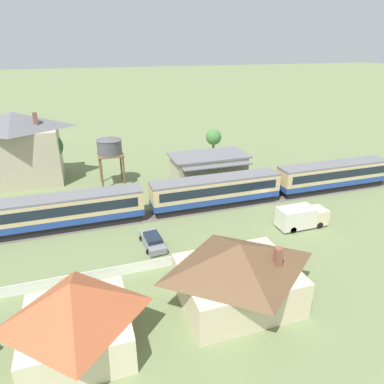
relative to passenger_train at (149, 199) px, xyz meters
name	(u,v)px	position (x,y,z in m)	size (l,w,h in m)	color
ground_plane	(260,204)	(14.92, -1.29, -2.24)	(600.00, 600.00, 0.00)	#707F51
passenger_train	(149,199)	(0.00, 0.00, 0.00)	(73.20, 3.15, 4.04)	#234293
railway_track	(133,218)	(-2.05, 0.00, -2.23)	(113.86, 3.60, 0.04)	#665B51
station_building	(208,169)	(10.92, 7.87, 0.10)	(11.62, 7.46, 4.63)	#BCB293
station_house_grey_roof	(18,147)	(-16.27, 17.31, 3.39)	(12.64, 8.53, 10.94)	#BCB293
water_tower	(110,147)	(-3.23, 11.86, 3.80)	(3.73, 3.73, 7.57)	brown
cottage_terracotta_roof	(75,315)	(-8.83, -18.66, 0.68)	(7.67, 7.40, 5.63)	beige
cottage_brown_roof_2	(238,272)	(3.85, -17.70, 0.65)	(9.97, 7.94, 5.57)	beige
picket_fence_front	(32,287)	(-12.65, -11.16, -1.72)	(46.23, 0.06, 1.05)	white
parked_car_grey	(153,241)	(-1.09, -7.12, -1.61)	(2.41, 4.74, 1.32)	gray
delivery_truck_cream	(301,217)	(16.39, -8.46, -0.93)	(6.03, 2.28, 2.57)	beige
yard_tree_0	(50,147)	(-11.85, 17.52, 3.02)	(3.99, 3.99, 7.29)	#4C3823
yard_tree_1	(214,137)	(15.82, 18.32, 2.07)	(2.83, 2.83, 5.80)	brown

